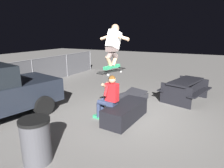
{
  "coord_description": "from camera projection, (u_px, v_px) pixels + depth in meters",
  "views": [
    {
      "loc": [
        -4.96,
        -1.9,
        2.4
      ],
      "look_at": [
        -0.45,
        0.39,
        1.07
      ],
      "focal_mm": 31.18,
      "sensor_mm": 36.0,
      "label": 1
    }
  ],
  "objects": [
    {
      "name": "ground_plane",
      "position": [
        131.0,
        117.0,
        5.72
      ],
      "size": [
        40.0,
        40.0,
        0.0
      ],
      "primitive_type": "plane",
      "color": "slate"
    },
    {
      "name": "ledge_box_main",
      "position": [
        125.0,
        112.0,
        5.5
      ],
      "size": [
        1.66,
        0.8,
        0.47
      ],
      "primitive_type": "cube",
      "rotation": [
        0.0,
        0.0,
        -0.09
      ],
      "color": "black",
      "rests_on": "ground"
    },
    {
      "name": "person_sitting_on_ledge",
      "position": [
        109.0,
        96.0,
        5.37
      ],
      "size": [
        0.6,
        0.77,
        1.31
      ],
      "color": "#2D3856",
      "rests_on": "ground"
    },
    {
      "name": "skateboard",
      "position": [
        112.0,
        71.0,
        5.12
      ],
      "size": [
        1.04,
        0.37,
        0.13
      ],
      "color": "black"
    },
    {
      "name": "skater_airborne",
      "position": [
        113.0,
        44.0,
        4.99
      ],
      "size": [
        0.63,
        0.89,
        1.12
      ],
      "color": "#2D9E66"
    },
    {
      "name": "kicker_ramp",
      "position": [
        130.0,
        98.0,
        7.2
      ],
      "size": [
        1.37,
        1.12,
        0.41
      ],
      "color": "#28282D",
      "rests_on": "ground"
    },
    {
      "name": "picnic_table_back",
      "position": [
        185.0,
        87.0,
        7.07
      ],
      "size": [
        2.0,
        1.75,
        0.75
      ],
      "color": "black",
      "rests_on": "ground"
    },
    {
      "name": "trash_bin",
      "position": [
        36.0,
        141.0,
        3.65
      ],
      "size": [
        0.57,
        0.57,
        0.88
      ],
      "color": "#47474C",
      "rests_on": "ground"
    },
    {
      "name": "fence_back",
      "position": [
        9.0,
        77.0,
        7.88
      ],
      "size": [
        12.05,
        0.05,
        1.25
      ],
      "color": "slate",
      "rests_on": "ground"
    }
  ]
}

